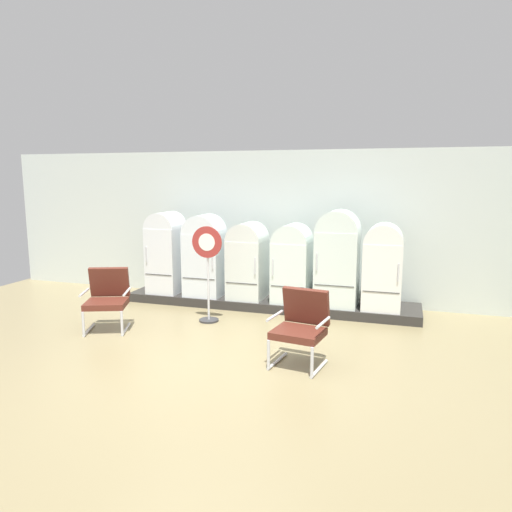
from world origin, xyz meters
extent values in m
cube|color=#857752|center=(0.00, 0.00, -0.03)|extent=(12.00, 10.00, 0.05)
cube|color=silver|center=(0.00, 3.66, 1.42)|extent=(11.76, 0.12, 2.83)
cube|color=#47443F|center=(0.00, 3.66, 2.48)|extent=(11.76, 0.07, 0.06)
cube|color=#2E2B29|center=(0.00, 3.02, 0.08)|extent=(5.30, 0.95, 0.16)
cube|color=white|center=(-2.01, 2.92, 0.78)|extent=(0.59, 0.65, 1.24)
cylinder|color=white|center=(-2.01, 2.92, 1.40)|extent=(0.59, 0.64, 0.59)
cube|color=#383838|center=(-2.01, 2.59, 0.56)|extent=(0.54, 0.01, 0.01)
cylinder|color=silver|center=(-2.24, 2.57, 0.93)|extent=(0.02, 0.02, 0.28)
cube|color=white|center=(-1.20, 2.88, 0.74)|extent=(0.68, 0.58, 1.16)
cylinder|color=white|center=(-1.20, 2.88, 1.32)|extent=(0.68, 0.57, 0.68)
cube|color=#383838|center=(-1.20, 2.59, 0.53)|extent=(0.63, 0.01, 0.01)
cylinder|color=silver|center=(-0.92, 2.57, 0.88)|extent=(0.02, 0.02, 0.28)
cube|color=silver|center=(-0.38, 2.94, 0.69)|extent=(0.63, 0.69, 1.06)
cylinder|color=silver|center=(-0.38, 2.94, 1.22)|extent=(0.63, 0.68, 0.63)
cube|color=#383838|center=(-0.38, 2.59, 0.50)|extent=(0.58, 0.01, 0.01)
cylinder|color=silver|center=(-0.13, 2.57, 0.82)|extent=(0.02, 0.02, 0.28)
cube|color=silver|center=(0.45, 2.93, 0.69)|extent=(0.63, 0.67, 1.06)
cylinder|color=silver|center=(0.45, 2.93, 1.22)|extent=(0.63, 0.66, 0.63)
cube|color=#383838|center=(0.45, 2.59, 0.50)|extent=(0.58, 0.01, 0.01)
cylinder|color=silver|center=(0.19, 2.57, 0.82)|extent=(0.02, 0.02, 0.28)
cube|color=silver|center=(1.24, 2.92, 0.80)|extent=(0.71, 0.66, 1.28)
cylinder|color=silver|center=(1.24, 2.92, 1.44)|extent=(0.71, 0.65, 0.71)
cube|color=#383838|center=(1.24, 2.59, 0.57)|extent=(0.65, 0.01, 0.01)
cylinder|color=silver|center=(0.94, 2.57, 0.95)|extent=(0.02, 0.02, 0.28)
cube|color=white|center=(1.99, 2.91, 0.72)|extent=(0.63, 0.65, 1.12)
cylinder|color=white|center=(1.99, 2.91, 1.28)|extent=(0.63, 0.64, 0.63)
cube|color=#383838|center=(1.99, 2.59, 0.52)|extent=(0.58, 0.01, 0.01)
cylinder|color=silver|center=(2.24, 2.57, 0.85)|extent=(0.02, 0.02, 0.28)
cylinder|color=silver|center=(-2.25, 0.83, 0.02)|extent=(0.24, 0.55, 0.04)
cylinder|color=silver|center=(-2.16, 0.58, 0.20)|extent=(0.05, 0.05, 0.36)
cylinder|color=silver|center=(-1.73, 1.03, 0.02)|extent=(0.24, 0.55, 0.04)
cylinder|color=silver|center=(-1.64, 0.79, 0.20)|extent=(0.05, 0.05, 0.36)
cube|color=#59271C|center=(-1.99, 0.93, 0.43)|extent=(0.75, 0.70, 0.09)
cube|color=#59271C|center=(-2.09, 1.19, 0.71)|extent=(0.62, 0.37, 0.48)
cylinder|color=silver|center=(-2.29, 0.82, 0.61)|extent=(0.20, 0.45, 0.04)
cylinder|color=silver|center=(-1.70, 1.05, 0.61)|extent=(0.20, 0.45, 0.04)
cylinder|color=silver|center=(0.83, 0.48, 0.02)|extent=(0.13, 0.57, 0.04)
cylinder|color=silver|center=(0.79, 0.22, 0.20)|extent=(0.05, 0.05, 0.36)
cylinder|color=silver|center=(1.38, 0.40, 0.02)|extent=(0.13, 0.57, 0.04)
cylinder|color=silver|center=(1.34, 0.13, 0.20)|extent=(0.05, 0.05, 0.36)
cube|color=#59271C|center=(1.11, 0.44, 0.43)|extent=(0.67, 0.60, 0.09)
cube|color=#59271C|center=(1.15, 0.71, 0.71)|extent=(0.62, 0.26, 0.48)
cylinder|color=silver|center=(0.79, 0.49, 0.61)|extent=(0.11, 0.47, 0.04)
cylinder|color=silver|center=(1.42, 0.39, 0.61)|extent=(0.11, 0.47, 0.04)
cylinder|color=#2D2D30|center=(-0.70, 1.87, 0.01)|extent=(0.32, 0.32, 0.03)
cylinder|color=silver|center=(-0.70, 1.87, 0.67)|extent=(0.04, 0.04, 1.28)
cylinder|color=maroon|center=(-0.70, 1.84, 1.31)|extent=(0.51, 0.02, 0.51)
cylinder|color=white|center=(-0.70, 1.83, 1.31)|extent=(0.28, 0.00, 0.28)
camera|label=1|loc=(2.31, -5.14, 2.35)|focal=33.57mm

